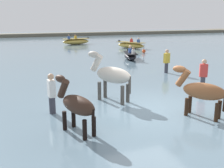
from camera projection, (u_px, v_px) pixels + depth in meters
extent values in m
plane|color=#756B56|center=(150.00, 118.00, 9.14)|extent=(120.00, 120.00, 0.00)
cube|color=slate|center=(79.00, 66.00, 18.18)|extent=(90.00, 90.00, 0.32)
ellipsoid|color=brown|center=(204.00, 91.00, 8.14)|extent=(1.11, 1.32, 0.52)
cylinder|color=black|center=(186.00, 112.00, 8.43)|extent=(0.12, 0.12, 0.88)
cylinder|color=black|center=(189.00, 109.00, 8.68)|extent=(0.12, 0.12, 0.88)
cylinder|color=black|center=(216.00, 118.00, 7.93)|extent=(0.12, 0.12, 0.88)
cylinder|color=black|center=(219.00, 115.00, 8.18)|extent=(0.12, 0.12, 0.88)
cylinder|color=brown|center=(183.00, 78.00, 8.44)|extent=(0.44, 0.51, 0.60)
ellipsoid|color=brown|center=(180.00, 69.00, 8.44)|extent=(0.41, 0.47, 0.22)
ellipsoid|color=beige|center=(113.00, 75.00, 9.71)|extent=(1.24, 1.51, 0.59)
cylinder|color=#45423C|center=(99.00, 95.00, 10.06)|extent=(0.14, 0.14, 1.00)
cylinder|color=#45423C|center=(105.00, 93.00, 10.34)|extent=(0.14, 0.14, 1.00)
cylinder|color=#45423C|center=(122.00, 100.00, 9.47)|extent=(0.14, 0.14, 1.00)
cylinder|color=#45423C|center=(128.00, 97.00, 9.75)|extent=(0.14, 0.14, 1.00)
cylinder|color=beige|center=(97.00, 63.00, 10.06)|extent=(0.49, 0.58, 0.68)
ellipsoid|color=beige|center=(93.00, 54.00, 10.07)|extent=(0.46, 0.54, 0.25)
cylinder|color=#45423C|center=(130.00, 85.00, 9.38)|extent=(0.09, 0.09, 0.63)
ellipsoid|color=#382319|center=(78.00, 105.00, 6.99)|extent=(0.89, 1.32, 0.50)
cylinder|color=black|center=(65.00, 126.00, 7.36)|extent=(0.12, 0.12, 0.85)
cylinder|color=black|center=(74.00, 123.00, 7.56)|extent=(0.12, 0.12, 0.85)
cylinder|color=black|center=(85.00, 136.00, 6.75)|extent=(0.12, 0.12, 0.85)
cylinder|color=black|center=(94.00, 132.00, 6.95)|extent=(0.12, 0.12, 0.85)
cylinder|color=#382319|center=(63.00, 89.00, 7.37)|extent=(0.36, 0.50, 0.58)
ellipsoid|color=#382319|center=(60.00, 79.00, 7.40)|extent=(0.34, 0.47, 0.21)
cylinder|color=black|center=(93.00, 119.00, 6.63)|extent=(0.08, 0.08, 0.54)
ellipsoid|color=gold|center=(76.00, 42.00, 31.02)|extent=(3.22, 1.43, 0.61)
cube|color=olive|center=(76.00, 39.00, 30.95)|extent=(3.09, 1.37, 0.04)
cube|color=black|center=(88.00, 38.00, 31.58)|extent=(0.14, 0.17, 0.18)
cube|color=#3356A8|center=(69.00, 38.00, 30.44)|extent=(0.28, 0.21, 0.30)
sphere|color=#A37556|center=(69.00, 35.00, 30.38)|extent=(0.18, 0.18, 0.18)
cube|color=gold|center=(75.00, 37.00, 31.02)|extent=(0.28, 0.21, 0.30)
sphere|color=#A37556|center=(75.00, 35.00, 30.97)|extent=(0.18, 0.18, 0.18)
ellipsoid|color=black|center=(130.00, 56.00, 19.88)|extent=(1.50, 2.63, 0.45)
cube|color=black|center=(130.00, 53.00, 19.82)|extent=(1.44, 2.52, 0.04)
cube|color=black|center=(128.00, 50.00, 20.96)|extent=(0.19, 0.16, 0.18)
cube|color=white|center=(133.00, 52.00, 19.11)|extent=(0.25, 0.30, 0.30)
sphere|color=#A37556|center=(133.00, 48.00, 19.05)|extent=(0.18, 0.18, 0.18)
cube|color=#3356A8|center=(130.00, 51.00, 19.78)|extent=(0.25, 0.30, 0.30)
sphere|color=tan|center=(130.00, 47.00, 19.72)|extent=(0.18, 0.18, 0.18)
cube|color=#3356A8|center=(130.00, 49.00, 20.46)|extent=(0.25, 0.30, 0.30)
sphere|color=beige|center=(130.00, 46.00, 20.40)|extent=(0.18, 0.18, 0.18)
ellipsoid|color=gold|center=(131.00, 45.00, 27.04)|extent=(2.42, 3.18, 0.56)
cube|color=olive|center=(131.00, 42.00, 26.96)|extent=(2.32, 3.05, 0.04)
cube|color=black|center=(119.00, 41.00, 27.86)|extent=(0.20, 0.18, 0.18)
cube|color=#3356A8|center=(138.00, 41.00, 26.46)|extent=(0.29, 0.32, 0.30)
sphere|color=tan|center=(139.00, 39.00, 26.41)|extent=(0.18, 0.18, 0.18)
cube|color=red|center=(131.00, 41.00, 27.01)|extent=(0.29, 0.32, 0.30)
sphere|color=beige|center=(132.00, 38.00, 26.95)|extent=(0.18, 0.18, 0.18)
cylinder|color=#383842|center=(53.00, 110.00, 8.61)|extent=(0.20, 0.20, 0.88)
cube|color=white|center=(51.00, 88.00, 8.44)|extent=(0.23, 0.34, 0.54)
sphere|color=tan|center=(51.00, 77.00, 8.35)|extent=(0.20, 0.20, 0.20)
cylinder|color=#383842|center=(202.00, 87.00, 11.49)|extent=(0.20, 0.20, 0.88)
cube|color=red|center=(204.00, 70.00, 11.32)|extent=(0.38, 0.34, 0.54)
sphere|color=tan|center=(204.00, 62.00, 11.23)|extent=(0.20, 0.20, 0.20)
cylinder|color=#383842|center=(166.00, 71.00, 14.96)|extent=(0.20, 0.20, 0.88)
cube|color=gold|center=(167.00, 58.00, 14.79)|extent=(0.36, 0.27, 0.54)
sphere|color=tan|center=(167.00, 51.00, 14.70)|extent=(0.20, 0.20, 0.20)
sphere|color=#E54C1E|center=(144.00, 51.00, 23.34)|extent=(0.32, 0.32, 0.32)
cylinder|color=black|center=(144.00, 47.00, 23.25)|extent=(0.04, 0.04, 0.41)
cube|color=#605B4C|center=(37.00, 36.00, 43.95)|extent=(80.00, 2.40, 0.85)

